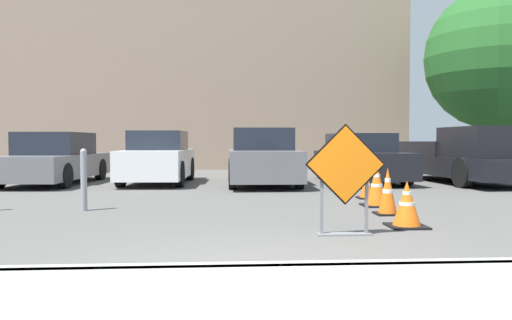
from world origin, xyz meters
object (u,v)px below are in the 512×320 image
at_px(pickup_truck, 469,158).
at_px(traffic_cone_fourth, 367,185).
at_px(parked_car_fourth, 361,160).
at_px(bollard_nearest, 84,178).
at_px(traffic_cone_second, 388,192).
at_px(parked_car_nearest, 55,160).
at_px(traffic_cone_third, 377,186).
at_px(road_closed_sign, 345,174).
at_px(parked_car_second, 158,159).
at_px(parked_car_third, 262,158).
at_px(traffic_cone_nearest, 407,205).

bearing_deg(pickup_truck, traffic_cone_fourth, 38.31).
height_order(parked_car_fourth, bollard_nearest, parked_car_fourth).
relative_size(traffic_cone_second, parked_car_nearest, 0.17).
xyz_separation_m(traffic_cone_third, parked_car_nearest, (-7.78, 5.52, 0.30)).
height_order(parked_car_nearest, pickup_truck, pickup_truck).
relative_size(road_closed_sign, parked_car_nearest, 0.30).
xyz_separation_m(parked_car_fourth, pickup_truck, (3.01, -0.61, 0.06)).
bearing_deg(parked_car_fourth, bollard_nearest, 37.34).
bearing_deg(parked_car_second, road_closed_sign, 115.39).
bearing_deg(parked_car_fourth, parked_car_third, 5.45).
bearing_deg(parked_car_second, traffic_cone_second, 128.13).
bearing_deg(road_closed_sign, pickup_truck, 54.17).
distance_m(traffic_cone_nearest, traffic_cone_fourth, 3.56).
xyz_separation_m(parked_car_second, bollard_nearest, (-0.56, -5.69, -0.13)).
bearing_deg(traffic_cone_fourth, traffic_cone_second, -97.74).
height_order(parked_car_nearest, parked_car_fourth, parked_car_nearest).
height_order(road_closed_sign, parked_car_fourth, parked_car_fourth).
height_order(traffic_cone_third, pickup_truck, pickup_truck).
bearing_deg(bollard_nearest, parked_car_second, 84.36).
height_order(road_closed_sign, parked_car_second, parked_car_second).
xyz_separation_m(traffic_cone_third, traffic_cone_fourth, (0.17, 1.25, -0.09)).
xyz_separation_m(traffic_cone_second, parked_car_fourth, (1.33, 6.46, 0.29)).
height_order(road_closed_sign, traffic_cone_fourth, road_closed_sign).
xyz_separation_m(traffic_cone_fourth, bollard_nearest, (-5.52, -1.52, 0.29)).
bearing_deg(road_closed_sign, parked_car_third, 93.65).
bearing_deg(traffic_cone_second, parked_car_nearest, 139.20).
xyz_separation_m(traffic_cone_second, bollard_nearest, (-5.21, 0.79, 0.19)).
bearing_deg(parked_car_third, parked_car_nearest, -5.43).
bearing_deg(parked_car_third, bollard_nearest, 55.98).
distance_m(traffic_cone_second, parked_car_second, 7.98).
distance_m(traffic_cone_second, traffic_cone_fourth, 2.34).
bearing_deg(pickup_truck, traffic_cone_second, 50.47).
relative_size(traffic_cone_second, traffic_cone_third, 1.00).
relative_size(traffic_cone_third, parked_car_third, 0.17).
bearing_deg(traffic_cone_fourth, parked_car_second, 139.99).
height_order(traffic_cone_second, parked_car_third, parked_car_third).
xyz_separation_m(parked_car_second, pickup_truck, (8.99, -0.63, 0.03)).
xyz_separation_m(road_closed_sign, traffic_cone_nearest, (1.04, 0.56, -0.47)).
bearing_deg(parked_car_third, road_closed_sign, 94.01).
bearing_deg(traffic_cone_fourth, traffic_cone_third, -97.70).
distance_m(traffic_cone_fourth, pickup_truck, 5.38).
xyz_separation_m(traffic_cone_second, parked_car_second, (-4.65, 6.48, 0.33)).
height_order(traffic_cone_nearest, parked_car_third, parked_car_third).
xyz_separation_m(parked_car_second, parked_car_third, (2.99, -0.50, 0.02)).
relative_size(parked_car_second, parked_car_third, 0.89).
height_order(traffic_cone_third, parked_car_fourth, parked_car_fourth).
relative_size(traffic_cone_nearest, parked_car_fourth, 0.15).
bearing_deg(parked_car_fourth, road_closed_sign, 69.59).
height_order(traffic_cone_third, parked_car_nearest, parked_car_nearest).
bearing_deg(road_closed_sign, traffic_cone_third, 65.31).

